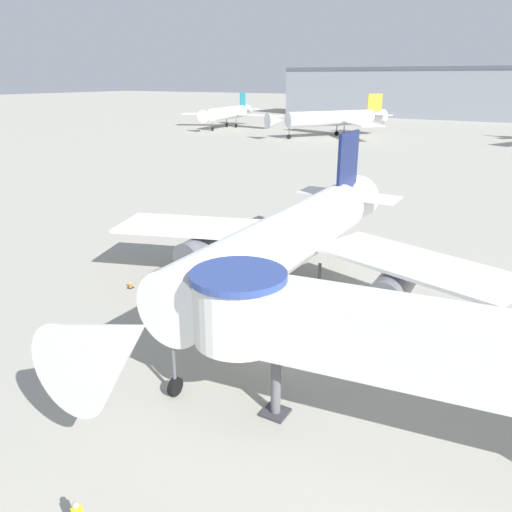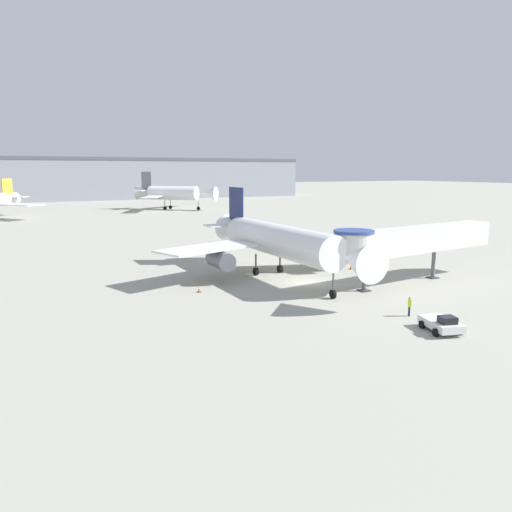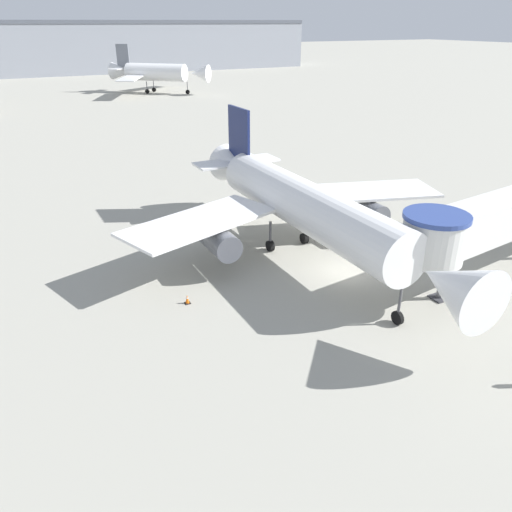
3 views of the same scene
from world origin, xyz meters
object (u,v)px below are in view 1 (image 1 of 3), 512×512
(jet_bridge, at_px, (446,348))
(background_jet_gold_tail, at_px, (334,118))
(traffic_cone_starboard_wing, at_px, (454,343))
(main_airplane, at_px, (284,243))
(traffic_cone_port_wing, at_px, (130,284))
(background_jet_teal_tail, at_px, (229,113))

(jet_bridge, xyz_separation_m, background_jet_gold_tail, (-45.90, 102.82, -0.36))
(background_jet_gold_tail, bearing_deg, traffic_cone_starboard_wing, -29.10)
(traffic_cone_starboard_wing, xyz_separation_m, background_jet_gold_tail, (-45.21, 93.71, 4.14))
(background_jet_gold_tail, bearing_deg, main_airplane, -34.60)
(main_airplane, relative_size, background_jet_gold_tail, 1.02)
(traffic_cone_port_wing, xyz_separation_m, background_jet_teal_tail, (-59.10, 102.77, 3.92))
(background_jet_gold_tail, bearing_deg, jet_bridge, -30.79)
(traffic_cone_starboard_wing, distance_m, background_jet_teal_tail, 128.37)
(jet_bridge, distance_m, background_jet_teal_tail, 135.94)
(traffic_cone_starboard_wing, bearing_deg, main_airplane, 179.25)
(main_airplane, distance_m, background_jet_gold_tail, 99.73)
(jet_bridge, bearing_deg, background_jet_gold_tail, 106.54)
(traffic_cone_starboard_wing, xyz_separation_m, background_jet_teal_tail, (-80.44, 99.96, 3.93))
(background_jet_teal_tail, bearing_deg, traffic_cone_port_wing, -67.09)
(traffic_cone_starboard_wing, bearing_deg, traffic_cone_port_wing, -172.52)
(jet_bridge, distance_m, traffic_cone_port_wing, 23.36)
(main_airplane, bearing_deg, background_jet_gold_tail, 109.46)
(jet_bridge, relative_size, traffic_cone_port_wing, 36.75)
(jet_bridge, xyz_separation_m, traffic_cone_port_wing, (-22.04, 6.31, -4.50))
(traffic_cone_port_wing, xyz_separation_m, traffic_cone_starboard_wing, (21.35, 2.80, -0.01))
(traffic_cone_port_wing, distance_m, background_jet_teal_tail, 118.61)
(background_jet_gold_tail, bearing_deg, traffic_cone_port_wing, -40.96)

